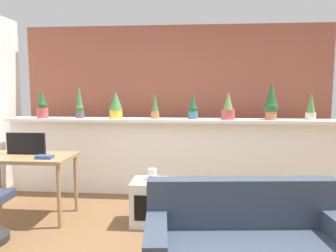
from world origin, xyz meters
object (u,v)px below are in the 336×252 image
at_px(potted_plant_1, 79,104).
at_px(book_on_desk, 44,157).
at_px(potted_plant_2, 116,105).
at_px(vase_on_shelf, 152,174).
at_px(potted_plant_3, 155,107).
at_px(potted_plant_7, 311,108).
at_px(potted_plant_4, 193,108).
at_px(tv_monitor, 26,143).
at_px(potted_plant_0, 42,106).
at_px(potted_plant_5, 228,108).
at_px(potted_plant_6, 271,102).
at_px(side_cube_shelf, 150,202).
at_px(desk, 26,163).

relative_size(potted_plant_1, book_on_desk, 2.56).
bearing_deg(potted_plant_2, book_on_desk, -115.50).
xyz_separation_m(potted_plant_2, vase_on_shelf, (0.66, -0.99, -0.74)).
height_order(potted_plant_3, potted_plant_7, potted_plant_7).
relative_size(potted_plant_4, tv_monitor, 0.78).
bearing_deg(potted_plant_0, potted_plant_7, 0.23).
xyz_separation_m(potted_plant_0, potted_plant_5, (2.65, 0.04, -0.01)).
bearing_deg(potted_plant_4, potted_plant_0, -178.31).
height_order(potted_plant_5, book_on_desk, potted_plant_5).
bearing_deg(potted_plant_7, potted_plant_0, -179.77).
relative_size(potted_plant_7, tv_monitor, 0.80).
height_order(potted_plant_3, potted_plant_4, same).
xyz_separation_m(potted_plant_2, potted_plant_3, (0.56, 0.00, -0.04)).
bearing_deg(potted_plant_5, potted_plant_6, -0.05).
bearing_deg(side_cube_shelf, potted_plant_6, 33.66).
distance_m(potted_plant_6, tv_monitor, 3.19).
bearing_deg(side_cube_shelf, potted_plant_5, 46.92).
height_order(potted_plant_7, vase_on_shelf, potted_plant_7).
height_order(potted_plant_5, side_cube_shelf, potted_plant_5).
bearing_deg(tv_monitor, book_on_desk, -33.61).
bearing_deg(book_on_desk, tv_monitor, 146.39).
xyz_separation_m(potted_plant_2, potted_plant_5, (1.59, -0.02, -0.04)).
bearing_deg(side_cube_shelf, potted_plant_1, 138.31).
bearing_deg(side_cube_shelf, tv_monitor, 175.18).
distance_m(potted_plant_2, potted_plant_7, 2.68).
height_order(potted_plant_1, desk, potted_plant_1).
bearing_deg(potted_plant_0, potted_plant_6, 0.69).
distance_m(potted_plant_4, desk, 2.26).
height_order(potted_plant_3, potted_plant_6, potted_plant_6).
height_order(potted_plant_2, potted_plant_7, potted_plant_2).
distance_m(potted_plant_6, side_cube_shelf, 2.14).
bearing_deg(tv_monitor, potted_plant_5, 20.05).
xyz_separation_m(potted_plant_4, potted_plant_7, (1.58, -0.05, 0.02)).
distance_m(potted_plant_3, potted_plant_4, 0.54).
xyz_separation_m(potted_plant_1, desk, (-0.31, -0.99, -0.63)).
xyz_separation_m(potted_plant_5, side_cube_shelf, (-0.95, -1.02, -1.01)).
bearing_deg(potted_plant_6, vase_on_shelf, -147.14).
bearing_deg(potted_plant_1, potted_plant_6, -0.33).
bearing_deg(potted_plant_5, vase_on_shelf, -133.65).
xyz_separation_m(potted_plant_3, vase_on_shelf, (0.09, -0.99, -0.70)).
height_order(tv_monitor, side_cube_shelf, tv_monitor).
relative_size(potted_plant_4, potted_plant_7, 0.97).
bearing_deg(potted_plant_1, vase_on_shelf, -39.74).
bearing_deg(potted_plant_3, vase_on_shelf, -84.68).
bearing_deg(potted_plant_3, potted_plant_0, -177.87).
bearing_deg(desk, potted_plant_4, 27.25).
height_order(potted_plant_4, potted_plant_6, potted_plant_6).
distance_m(potted_plant_2, potted_plant_3, 0.57).
bearing_deg(potted_plant_6, potted_plant_1, 179.67).
relative_size(potted_plant_0, side_cube_shelf, 0.84).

